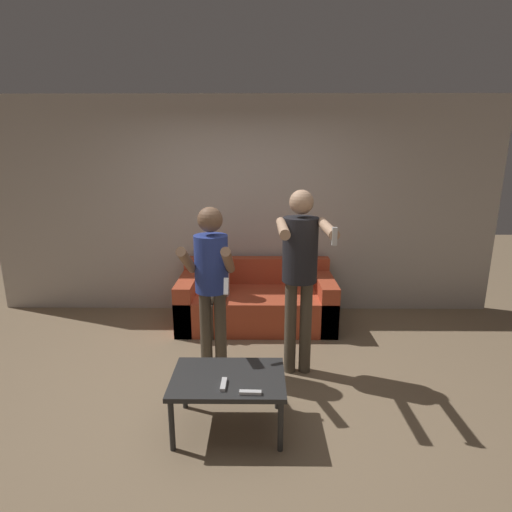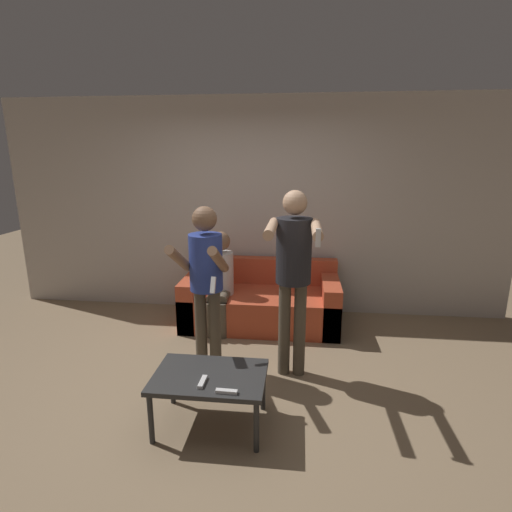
# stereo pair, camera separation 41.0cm
# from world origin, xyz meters

# --- Properties ---
(ground_plane) EXTENTS (14.00, 14.00, 0.00)m
(ground_plane) POSITION_xyz_m (0.00, 0.00, 0.00)
(ground_plane) COLOR #937A5B
(wall_back) EXTENTS (6.40, 0.06, 2.70)m
(wall_back) POSITION_xyz_m (0.00, 1.96, 1.35)
(wall_back) COLOR beige
(wall_back) RESTS_ON ground_plane
(couch) EXTENTS (1.83, 0.89, 0.74)m
(couch) POSITION_xyz_m (0.16, 1.48, 0.26)
(couch) COLOR #C64C2D
(couch) RESTS_ON ground_plane
(person_standing_left) EXTENTS (0.42, 0.68, 1.57)m
(person_standing_left) POSITION_xyz_m (-0.23, 0.33, 0.97)
(person_standing_left) COLOR brown
(person_standing_left) RESTS_ON ground_plane
(person_standing_right) EXTENTS (0.43, 0.80, 1.72)m
(person_standing_right) POSITION_xyz_m (0.56, 0.32, 1.08)
(person_standing_right) COLOR brown
(person_standing_right) RESTS_ON ground_plane
(person_seated) EXTENTS (0.29, 0.52, 1.15)m
(person_seated) POSITION_xyz_m (-0.30, 1.27, 0.63)
(person_seated) COLOR brown
(person_seated) RESTS_ON ground_plane
(coffee_table) EXTENTS (0.83, 0.56, 0.43)m
(coffee_table) POSITION_xyz_m (-0.03, -0.47, 0.38)
(coffee_table) COLOR #2D2D2D
(coffee_table) RESTS_ON ground_plane
(remote_near) EXTENTS (0.15, 0.04, 0.02)m
(remote_near) POSITION_xyz_m (0.14, -0.69, 0.44)
(remote_near) COLOR white
(remote_near) RESTS_ON coffee_table
(remote_far) EXTENTS (0.04, 0.15, 0.02)m
(remote_far) POSITION_xyz_m (-0.05, -0.59, 0.44)
(remote_far) COLOR white
(remote_far) RESTS_ON coffee_table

